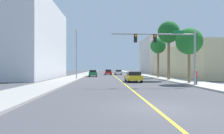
# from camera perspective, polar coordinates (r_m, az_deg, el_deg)

# --- Properties ---
(ground) EXTENTS (192.00, 192.00, 0.00)m
(ground) POSITION_cam_1_polar(r_m,az_deg,el_deg) (51.48, 0.51, -2.41)
(ground) COLOR #47474C
(sidewalk_left) EXTENTS (3.92, 168.00, 0.15)m
(sidewalk_left) POSITION_cam_1_polar(r_m,az_deg,el_deg) (51.79, -9.00, -2.31)
(sidewalk_left) COLOR #9E9B93
(sidewalk_left) RESTS_ON ground
(sidewalk_right) EXTENTS (3.92, 168.00, 0.15)m
(sidewalk_right) POSITION_cam_1_polar(r_m,az_deg,el_deg) (52.58, 9.88, -2.28)
(sidewalk_right) COLOR #B2ADA3
(sidewalk_right) RESTS_ON ground
(lane_marking_center) EXTENTS (0.16, 144.00, 0.01)m
(lane_marking_center) POSITION_cam_1_polar(r_m,az_deg,el_deg) (51.48, 0.51, -2.41)
(lane_marking_center) COLOR yellow
(lane_marking_center) RESTS_ON ground
(building_left_near) EXTENTS (11.83, 21.41, 14.05)m
(building_left_near) POSITION_cam_1_polar(r_m,az_deg,el_deg) (40.32, -24.59, 7.02)
(building_left_near) COLOR silver
(building_left_near) RESTS_ON ground
(building_right_near) EXTENTS (11.46, 27.51, 6.33)m
(building_right_near) POSITION_cam_1_polar(r_m,az_deg,el_deg) (45.64, 23.67, 1.31)
(building_right_near) COLOR beige
(building_right_near) RESTS_ON ground
(building_right_far) EXTENTS (14.15, 18.81, 12.28)m
(building_right_far) POSITION_cam_1_polar(r_m,az_deg,el_deg) (73.25, 14.71, 3.04)
(building_right_far) COLOR silver
(building_right_far) RESTS_ON ground
(traffic_signal_mast) EXTENTS (8.79, 0.36, 5.69)m
(traffic_signal_mast) POSITION_cam_1_polar(r_m,az_deg,el_deg) (21.11, 16.33, 6.26)
(traffic_signal_mast) COLOR gray
(traffic_signal_mast) RESTS_ON sidewalk_right
(street_lamp) EXTENTS (0.56, 0.28, 8.10)m
(street_lamp) POSITION_cam_1_polar(r_m,az_deg,el_deg) (32.99, -10.38, 4.43)
(street_lamp) COLOR gray
(street_lamp) RESTS_ON sidewalk_left
(palm_near) EXTENTS (3.18, 3.18, 6.58)m
(palm_near) POSITION_cam_1_polar(r_m,az_deg,el_deg) (25.41, 21.62, 6.93)
(palm_near) COLOR brown
(palm_near) RESTS_ON sidewalk_right
(palm_mid) EXTENTS (3.35, 3.35, 9.02)m
(palm_mid) POSITION_cam_1_polar(r_m,az_deg,el_deg) (31.89, 16.25, 9.57)
(palm_mid) COLOR brown
(palm_mid) RESTS_ON sidewalk_right
(palm_far) EXTENTS (2.91, 2.91, 7.45)m
(palm_far) POSITION_cam_1_polar(r_m,az_deg,el_deg) (38.16, 13.35, 5.94)
(palm_far) COLOR brown
(palm_far) RESTS_ON sidewalk_right
(car_white) EXTENTS (1.96, 4.22, 1.36)m
(car_white) POSITION_cam_1_polar(r_m,az_deg,el_deg) (55.30, 1.86, -1.54)
(car_white) COLOR white
(car_white) RESTS_ON ground
(car_red) EXTENTS (1.97, 4.21, 1.47)m
(car_red) POSITION_cam_1_polar(r_m,az_deg,el_deg) (54.18, -1.14, -1.51)
(car_red) COLOR red
(car_red) RESTS_ON ground
(car_yellow) EXTENTS (1.96, 4.42, 1.43)m
(car_yellow) POSITION_cam_1_polar(r_m,az_deg,el_deg) (26.95, 6.24, -2.78)
(car_yellow) COLOR gold
(car_yellow) RESTS_ON ground
(car_green) EXTENTS (1.88, 3.90, 1.45)m
(car_green) POSITION_cam_1_polar(r_m,az_deg,el_deg) (43.35, -5.57, -1.80)
(car_green) COLOR #196638
(car_green) RESTS_ON ground
(pedestrian) EXTENTS (0.38, 0.38, 1.66)m
(pedestrian) POSITION_cam_1_polar(r_m,az_deg,el_deg) (22.79, 23.30, -2.64)
(pedestrian) COLOR #3F3859
(pedestrian) RESTS_ON sidewalk_right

